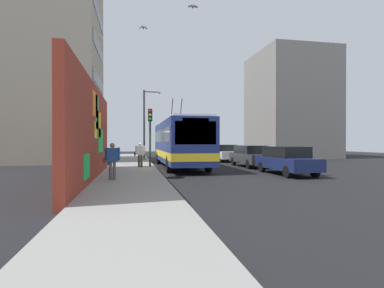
# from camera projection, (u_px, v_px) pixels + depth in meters

# --- Properties ---
(ground_plane) EXTENTS (80.00, 80.00, 0.00)m
(ground_plane) POSITION_uv_depth(u_px,v_px,m) (157.00, 171.00, 19.10)
(ground_plane) COLOR black
(sidewalk_slab) EXTENTS (48.00, 3.20, 0.15)m
(sidewalk_slab) POSITION_uv_depth(u_px,v_px,m) (131.00, 170.00, 18.79)
(sidewalk_slab) COLOR gray
(sidewalk_slab) RESTS_ON ground_plane
(graffiti_wall) EXTENTS (12.71, 0.32, 4.48)m
(graffiti_wall) POSITION_uv_depth(u_px,v_px,m) (92.00, 133.00, 13.89)
(graffiti_wall) COLOR maroon
(graffiti_wall) RESTS_ON ground_plane
(building_far_left) EXTENTS (9.69, 8.95, 18.36)m
(building_far_left) POSITION_uv_depth(u_px,v_px,m) (49.00, 63.00, 27.84)
(building_far_left) COLOR #9E937F
(building_far_left) RESTS_ON ground_plane
(building_far_right) EXTENTS (9.01, 8.22, 12.44)m
(building_far_right) POSITION_uv_depth(u_px,v_px,m) (290.00, 106.00, 35.96)
(building_far_right) COLOR gray
(building_far_right) RESTS_ON ground_plane
(city_bus) EXTENTS (11.44, 2.69, 5.13)m
(city_bus) POSITION_uv_depth(u_px,v_px,m) (180.00, 142.00, 21.57)
(city_bus) COLOR navy
(city_bus) RESTS_ON ground_plane
(parked_car_navy) EXTENTS (4.67, 1.78, 1.58)m
(parked_car_navy) POSITION_uv_depth(u_px,v_px,m) (286.00, 160.00, 16.91)
(parked_car_navy) COLOR navy
(parked_car_navy) RESTS_ON ground_plane
(parked_car_dark_gray) EXTENTS (4.74, 1.73, 1.58)m
(parked_car_dark_gray) POSITION_uv_depth(u_px,v_px,m) (250.00, 156.00, 22.10)
(parked_car_dark_gray) COLOR #38383D
(parked_car_dark_gray) RESTS_ON ground_plane
(parked_car_white) EXTENTS (4.85, 1.91, 1.58)m
(parked_car_white) POSITION_uv_depth(u_px,v_px,m) (224.00, 152.00, 28.45)
(parked_car_white) COLOR white
(parked_car_white) RESTS_ON ground_plane
(pedestrian_midblock) EXTENTS (0.22, 0.74, 1.64)m
(pedestrian_midblock) POSITION_uv_depth(u_px,v_px,m) (140.00, 153.00, 20.18)
(pedestrian_midblock) COLOR #3F3326
(pedestrian_midblock) RESTS_ON sidewalk_slab
(pedestrian_near_wall) EXTENTS (0.22, 0.74, 1.65)m
(pedestrian_near_wall) POSITION_uv_depth(u_px,v_px,m) (112.00, 158.00, 13.36)
(pedestrian_near_wall) COLOR #595960
(pedestrian_near_wall) RESTS_ON sidewalk_slab
(traffic_light) EXTENTS (0.49, 0.28, 3.95)m
(traffic_light) POSITION_uv_depth(u_px,v_px,m) (150.00, 128.00, 20.35)
(traffic_light) COLOR #2D382D
(traffic_light) RESTS_ON sidewalk_slab
(street_lamp) EXTENTS (0.44, 1.70, 6.64)m
(street_lamp) POSITION_uv_depth(u_px,v_px,m) (146.00, 120.00, 28.61)
(street_lamp) COLOR #4C4C51
(street_lamp) RESTS_ON sidewalk_slab
(flying_pigeons) EXTENTS (3.96, 3.15, 0.17)m
(flying_pigeons) POSITION_uv_depth(u_px,v_px,m) (166.00, 18.00, 18.20)
(flying_pigeons) COLOR gray
(curbside_puddle) EXTENTS (1.09, 1.09, 0.00)m
(curbside_puddle) POSITION_uv_depth(u_px,v_px,m) (174.00, 178.00, 15.39)
(curbside_puddle) COLOR black
(curbside_puddle) RESTS_ON ground_plane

